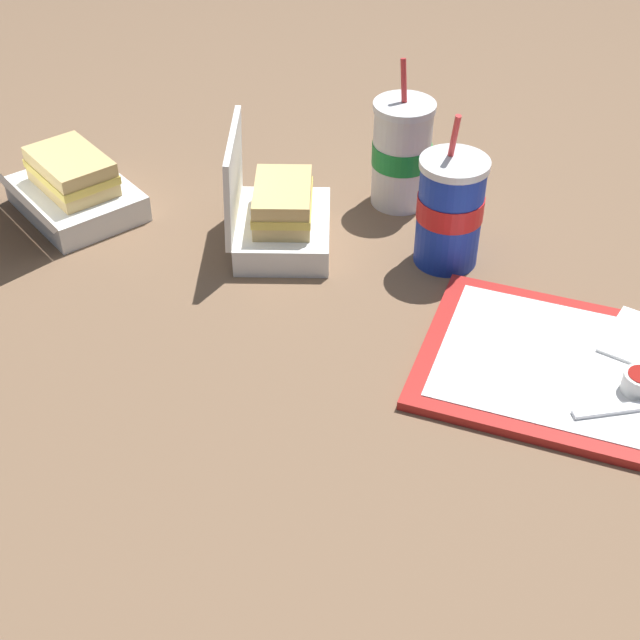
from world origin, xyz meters
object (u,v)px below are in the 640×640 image
at_px(plastic_fork, 620,409).
at_px(soda_cup_back, 450,211).
at_px(soda_cup_left, 402,153).
at_px(ketchup_cup, 640,382).
at_px(clamshell_sandwich_back, 66,187).
at_px(clamshell_sandwich_center, 278,216).
at_px(food_tray, 580,371).

xyz_separation_m(plastic_fork, soda_cup_back, (0.28, -0.20, 0.06)).
bearing_deg(soda_cup_left, ketchup_cup, 146.86).
xyz_separation_m(ketchup_cup, soda_cup_left, (0.41, -0.27, 0.05)).
bearing_deg(clamshell_sandwich_back, plastic_fork, 176.21).
bearing_deg(clamshell_sandwich_center, soda_cup_left, -120.37).
height_order(clamshell_sandwich_center, soda_cup_left, soda_cup_left).
relative_size(ketchup_cup, clamshell_sandwich_back, 0.15).
distance_m(food_tray, soda_cup_back, 0.28).
bearing_deg(soda_cup_back, food_tray, 146.88).
distance_m(food_tray, plastic_fork, 0.08).
bearing_deg(soda_cup_left, plastic_fork, 142.28).
distance_m(clamshell_sandwich_center, clamshell_sandwich_back, 0.32).
bearing_deg(clamshell_sandwich_center, ketchup_cup, 170.30).
relative_size(food_tray, soda_cup_back, 1.86).
distance_m(plastic_fork, clamshell_sandwich_back, 0.82).
distance_m(clamshell_sandwich_back, soda_cup_back, 0.56).
distance_m(ketchup_cup, soda_cup_back, 0.34).
relative_size(food_tray, clamshell_sandwich_back, 1.47).
bearing_deg(soda_cup_back, clamshell_sandwich_center, 17.04).
height_order(food_tray, clamshell_sandwich_center, clamshell_sandwich_center).
distance_m(food_tray, ketchup_cup, 0.07).
height_order(ketchup_cup, plastic_fork, ketchup_cup).
xyz_separation_m(clamshell_sandwich_center, clamshell_sandwich_back, (0.31, 0.08, -0.00)).
bearing_deg(soda_cup_left, soda_cup_back, 136.62).
bearing_deg(clamshell_sandwich_back, food_tray, 179.77).
bearing_deg(plastic_fork, food_tray, -79.69).
relative_size(food_tray, plastic_fork, 3.64).
relative_size(ketchup_cup, plastic_fork, 0.36).
height_order(food_tray, soda_cup_left, soda_cup_left).
bearing_deg(food_tray, ketchup_cup, 171.85).
distance_m(food_tray, soda_cup_left, 0.44).
xyz_separation_m(plastic_fork, clamshell_sandwich_center, (0.51, -0.13, 0.03)).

